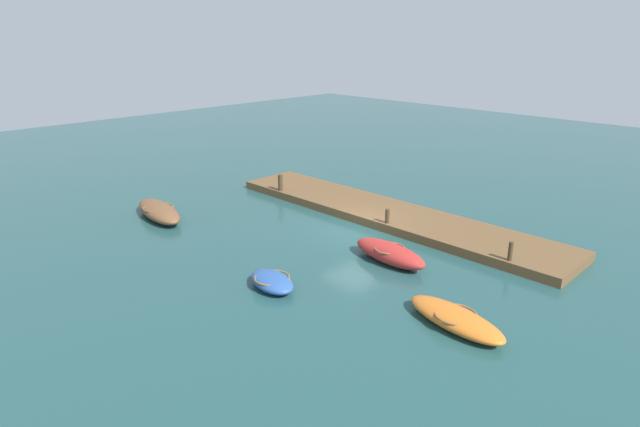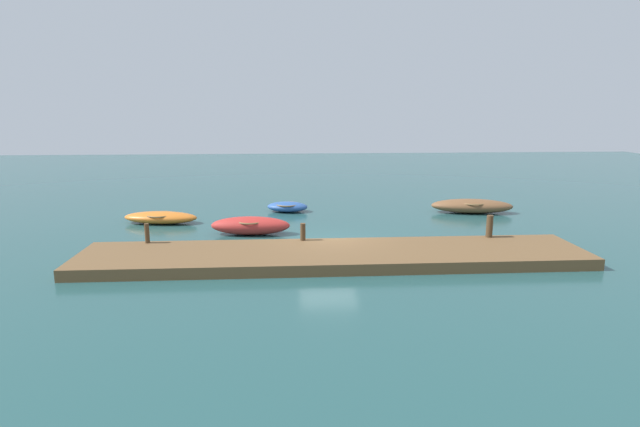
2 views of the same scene
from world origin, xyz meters
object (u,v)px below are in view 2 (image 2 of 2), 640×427
(dinghy_blue, at_px, (287,207))
(rowboat_red, at_px, (251,225))
(mooring_post_west, at_px, (147,233))
(mooring_post_mid_east, at_px, (490,226))
(rowboat_orange, at_px, (161,217))
(rowboat_brown, at_px, (472,206))
(mooring_post_mid_west, at_px, (303,232))

(dinghy_blue, bearing_deg, rowboat_red, -98.93)
(dinghy_blue, bearing_deg, mooring_post_west, -115.82)
(dinghy_blue, relative_size, mooring_post_mid_east, 2.64)
(rowboat_red, relative_size, rowboat_orange, 0.96)
(rowboat_brown, height_order, mooring_post_mid_west, mooring_post_mid_west)
(mooring_post_mid_west, bearing_deg, rowboat_brown, 35.46)
(rowboat_red, distance_m, mooring_post_mid_east, 10.57)
(rowboat_orange, bearing_deg, mooring_post_west, -73.80)
(dinghy_blue, height_order, mooring_post_west, mooring_post_west)
(dinghy_blue, xyz_separation_m, rowboat_orange, (-6.42, -2.45, 0.01))
(rowboat_red, relative_size, mooring_post_west, 4.67)
(rowboat_red, xyz_separation_m, rowboat_brown, (11.96, 4.03, -0.03))
(rowboat_orange, bearing_deg, mooring_post_mid_east, -11.89)
(dinghy_blue, bearing_deg, mooring_post_mid_west, -75.56)
(dinghy_blue, relative_size, mooring_post_mid_west, 3.48)
(rowboat_brown, relative_size, rowboat_orange, 1.19)
(mooring_post_mid_east, bearing_deg, rowboat_orange, 160.07)
(mooring_post_west, distance_m, mooring_post_mid_west, 6.27)
(dinghy_blue, bearing_deg, rowboat_brown, 4.37)
(dinghy_blue, relative_size, rowboat_brown, 0.53)
(rowboat_orange, bearing_deg, mooring_post_mid_west, -29.42)
(rowboat_red, height_order, rowboat_orange, rowboat_red)
(rowboat_orange, xyz_separation_m, mooring_post_west, (0.77, -5.40, 0.53))
(rowboat_orange, bearing_deg, rowboat_brown, 13.03)
(rowboat_orange, distance_m, mooring_post_mid_east, 15.84)
(rowboat_brown, bearing_deg, mooring_post_mid_east, -95.26)
(rowboat_orange, height_order, mooring_post_mid_east, mooring_post_mid_east)
(rowboat_orange, xyz_separation_m, mooring_post_mid_west, (7.04, -5.40, 0.48))
(dinghy_blue, distance_m, mooring_post_west, 9.69)
(rowboat_brown, xyz_separation_m, mooring_post_mid_west, (-9.62, -6.85, 0.39))
(dinghy_blue, distance_m, mooring_post_mid_east, 11.55)
(rowboat_red, distance_m, mooring_post_west, 4.86)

